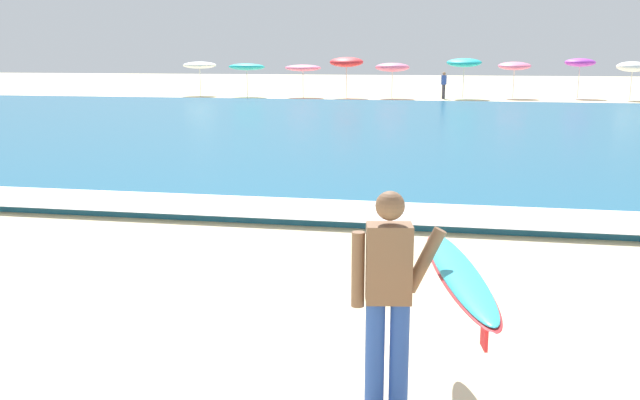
{
  "coord_description": "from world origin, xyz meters",
  "views": [
    {
      "loc": [
        3.73,
        -5.24,
        2.72
      ],
      "look_at": [
        2.3,
        2.24,
        1.1
      ],
      "focal_mm": 39.02,
      "sensor_mm": 36.0,
      "label": 1
    }
  ],
  "objects": [
    {
      "name": "beach_umbrella_0",
      "position": [
        -12.17,
        37.41,
        1.91
      ],
      "size": [
        2.11,
        2.11,
        2.13
      ],
      "color": "beige",
      "rests_on": "ground"
    },
    {
      "name": "sea",
      "position": [
        0.0,
        19.31,
        0.07
      ],
      "size": [
        120.0,
        28.0,
        0.14
      ],
      "primitive_type": "cube",
      "color": "#1E6084",
      "rests_on": "ground"
    },
    {
      "name": "ground_plane",
      "position": [
        0.0,
        0.0,
        0.0
      ],
      "size": [
        160.0,
        160.0,
        0.0
      ],
      "primitive_type": "plane",
      "color": "beige"
    },
    {
      "name": "beach_umbrella_7",
      "position": [
        11.09,
        39.12,
        2.11
      ],
      "size": [
        1.79,
        1.79,
        2.38
      ],
      "color": "beige",
      "rests_on": "ground"
    },
    {
      "name": "beach_umbrella_4",
      "position": [
        0.08,
        37.08,
        1.83
      ],
      "size": [
        2.05,
        2.06,
        2.12
      ],
      "color": "beige",
      "rests_on": "ground"
    },
    {
      "name": "beach_umbrella_3",
      "position": [
        -2.69,
        37.05,
        2.13
      ],
      "size": [
        2.03,
        2.07,
        2.49
      ],
      "color": "beige",
      "rests_on": "ground"
    },
    {
      "name": "beach_umbrella_5",
      "position": [
        4.29,
        37.61,
        2.11
      ],
      "size": [
        2.06,
        2.09,
        2.42
      ],
      "color": "beige",
      "rests_on": "ground"
    },
    {
      "name": "beachgoer_near_row_left",
      "position": [
        3.15,
        36.99,
        0.84
      ],
      "size": [
        0.32,
        0.2,
        1.58
      ],
      "color": "#383842",
      "rests_on": "ground"
    },
    {
      "name": "beach_umbrella_1",
      "position": [
        -8.84,
        36.66,
        1.83
      ],
      "size": [
        2.22,
        2.23,
        2.08
      ],
      "color": "beige",
      "rests_on": "ground"
    },
    {
      "name": "beach_umbrella_2",
      "position": [
        -5.36,
        36.91,
        1.78
      ],
      "size": [
        2.21,
        2.21,
        1.98
      ],
      "color": "beige",
      "rests_on": "ground"
    },
    {
      "name": "beach_umbrella_6",
      "position": [
        7.26,
        38.44,
        1.91
      ],
      "size": [
        1.93,
        1.96,
        2.21
      ],
      "color": "beige",
      "rests_on": "ground"
    },
    {
      "name": "surfer_with_board",
      "position": [
        3.55,
        -0.22,
        1.03
      ],
      "size": [
        1.15,
        2.57,
        1.73
      ],
      "color": "#284CA3",
      "rests_on": "ground"
    },
    {
      "name": "surf_foam",
      "position": [
        0.0,
        5.91,
        0.15
      ],
      "size": [
        120.0,
        1.59,
        0.01
      ],
      "primitive_type": "cube",
      "color": "white",
      "rests_on": "sea"
    },
    {
      "name": "beach_umbrella_8",
      "position": [
        13.8,
        38.05,
        1.9
      ],
      "size": [
        1.77,
        1.79,
        2.23
      ],
      "color": "beige",
      "rests_on": "ground"
    }
  ]
}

